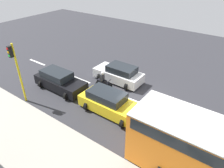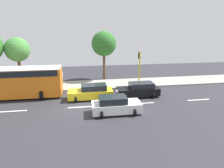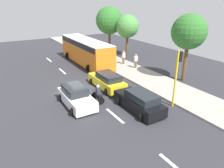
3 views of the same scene
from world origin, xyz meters
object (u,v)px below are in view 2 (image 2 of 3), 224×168
(car_black, at_px, (139,90))
(city_bus, at_px, (7,81))
(car_white, at_px, (116,105))
(car_yellow_cab, at_px, (91,92))
(street_tree_center, at_px, (104,44))
(traffic_light_corner, at_px, (139,65))
(pedestrian_by_tree, at_px, (44,78))
(pedestrian_near_signal, at_px, (62,77))
(street_tree_south, at_px, (17,50))
(motorcycle, at_px, (116,99))

(car_black, distance_m, city_bus, 13.81)
(car_white, distance_m, car_black, 4.97)
(car_white, height_order, car_yellow_cab, same)
(car_yellow_cab, bearing_deg, street_tree_center, -16.42)
(traffic_light_corner, xyz_separation_m, street_tree_center, (5.01, 3.62, 2.04))
(city_bus, distance_m, pedestrian_by_tree, 4.95)
(pedestrian_by_tree, bearing_deg, city_bus, 143.00)
(pedestrian_near_signal, xyz_separation_m, street_tree_south, (2.62, 5.77, 3.25))
(pedestrian_by_tree, xyz_separation_m, traffic_light_corner, (-2.80, -11.54, 1.87))
(car_white, height_order, pedestrian_by_tree, pedestrian_by_tree)
(pedestrian_by_tree, distance_m, street_tree_south, 5.67)
(car_yellow_cab, xyz_separation_m, pedestrian_near_signal, (5.87, 3.46, 0.35))
(pedestrian_near_signal, bearing_deg, car_white, -151.20)
(car_white, relative_size, motorcycle, 2.77)
(car_yellow_cab, xyz_separation_m, street_tree_south, (8.49, 9.23, 3.60))
(car_white, height_order, city_bus, city_bus)
(car_black, xyz_separation_m, pedestrian_by_tree, (5.59, 10.72, 0.35))
(traffic_light_corner, xyz_separation_m, street_tree_south, (5.74, 15.13, 1.38))
(car_white, height_order, street_tree_center, street_tree_center)
(pedestrian_near_signal, xyz_separation_m, pedestrian_by_tree, (-0.32, 2.17, 0.00))
(car_black, distance_m, motorcycle, 3.53)
(city_bus, height_order, pedestrian_by_tree, city_bus)
(pedestrian_near_signal, bearing_deg, street_tree_south, 65.55)
(traffic_light_corner, bearing_deg, motorcycle, 142.77)
(car_white, relative_size, pedestrian_by_tree, 2.51)
(car_yellow_cab, bearing_deg, motorcycle, -133.51)
(street_tree_south, bearing_deg, city_bus, -174.55)
(motorcycle, height_order, pedestrian_near_signal, pedestrian_near_signal)
(car_white, bearing_deg, pedestrian_near_signal, 28.80)
(pedestrian_by_tree, relative_size, street_tree_center, 0.25)
(car_white, relative_size, pedestrian_near_signal, 2.51)
(car_yellow_cab, height_order, traffic_light_corner, traffic_light_corner)
(pedestrian_by_tree, relative_size, street_tree_south, 0.28)
(car_black, relative_size, motorcycle, 2.93)
(car_black, xyz_separation_m, street_tree_south, (8.53, 14.31, 3.60))
(traffic_light_corner, distance_m, street_tree_center, 6.51)
(pedestrian_by_tree, xyz_separation_m, street_tree_center, (2.21, -7.92, 3.91))
(car_white, xyz_separation_m, pedestrian_near_signal, (9.72, 5.34, 0.35))
(motorcycle, relative_size, traffic_light_corner, 0.34)
(city_bus, bearing_deg, pedestrian_by_tree, -37.00)
(car_yellow_cab, height_order, car_black, same)
(car_yellow_cab, distance_m, motorcycle, 3.05)
(car_white, bearing_deg, street_tree_center, -2.00)
(street_tree_center, bearing_deg, pedestrian_near_signal, 108.23)
(pedestrian_near_signal, xyz_separation_m, traffic_light_corner, (-3.12, -9.36, 1.87))
(pedestrian_by_tree, distance_m, traffic_light_corner, 12.02)
(car_yellow_cab, distance_m, car_black, 5.08)
(city_bus, bearing_deg, car_white, -117.72)
(pedestrian_near_signal, height_order, traffic_light_corner, traffic_light_corner)
(car_yellow_cab, distance_m, street_tree_south, 13.05)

